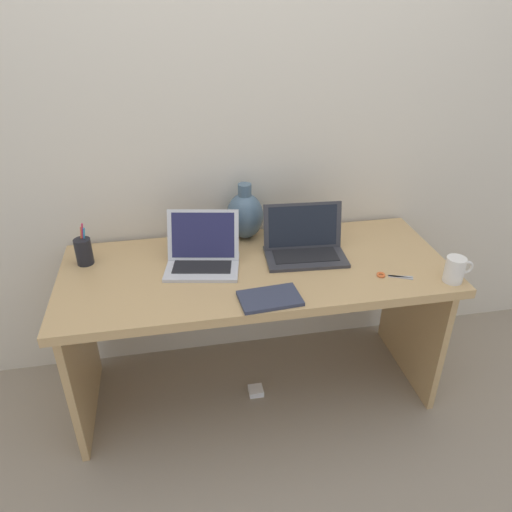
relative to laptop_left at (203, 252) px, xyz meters
The scene contains 11 objects.
ground_plane 0.80m from the laptop_left, 15.61° to the right, with size 6.00×6.00×0.00m, color gray.
back_wall 0.58m from the laptop_left, 55.60° to the left, with size 4.40×0.04×2.40m, color beige.
desk 0.30m from the laptop_left, 15.61° to the right, with size 1.66×0.69×0.71m.
laptop_left is the anchor object (origin of this frame).
laptop_right 0.45m from the laptop_left, ahead, with size 0.36×0.24×0.22m.
green_vase 0.32m from the laptop_left, 45.18° to the left, with size 0.17×0.17×0.27m.
notebook_stack 0.40m from the laptop_left, 54.86° to the right, with size 0.23×0.15×0.02m, color #33384C.
coffee_mug 1.04m from the laptop_left, 18.15° to the right, with size 0.12×0.08×0.11m.
pen_cup 0.51m from the laptop_left, 168.93° to the left, with size 0.07×0.07×0.18m.
scissors 0.78m from the laptop_left, 18.08° to the right, with size 0.14×0.08×0.01m.
power_brick 0.79m from the laptop_left, 25.22° to the right, with size 0.07×0.07×0.03m, color white.
Camera 1 is at (-0.33, -1.76, 1.78)m, focal length 34.11 mm.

